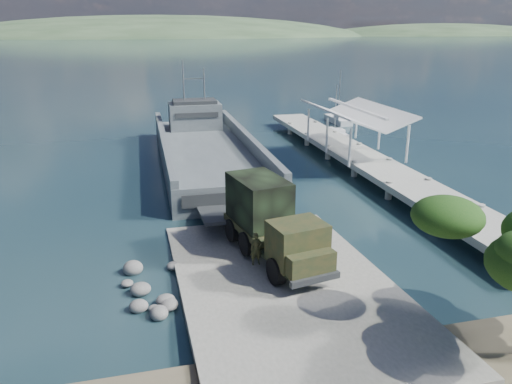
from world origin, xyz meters
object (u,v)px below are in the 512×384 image
Objects in this scene: military_truck at (271,221)px; soldier at (256,256)px; sailboat_far at (339,120)px; pier at (358,150)px; landing_craft at (207,156)px; sailboat_near at (335,134)px.

military_truck is 5.19× the size of soldier.
military_truck is at bearing -118.06° from sailboat_far.
pier is 5.03× the size of military_truck.
landing_craft is 22.69m from soldier.
landing_craft is at bearing 86.14° from soldier.
soldier is at bearing -136.03° from military_truck.
sailboat_near is 0.86× the size of sailboat_far.
soldier is (-1.21, -1.70, -1.10)m from military_truck.
pier is 23.21m from soldier.
sailboat_far is (19.62, 37.08, -2.07)m from military_truck.
sailboat_near reaches higher than military_truck.
military_truck is at bearing -88.21° from landing_craft.
soldier is at bearing -91.31° from landing_craft.
sailboat_far is at bearing 64.33° from sailboat_near.
military_truck reaches higher than soldier.
sailboat_far reaches higher than military_truck.
landing_craft is 21.02m from military_truck.
military_truck is 1.24× the size of sailboat_far.
pier is 6.26× the size of sailboat_far.
sailboat_far reaches higher than sailboat_near.
pier is at bearing -16.73° from landing_craft.
sailboat_far is (19.88, 16.12, -0.41)m from landing_craft.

